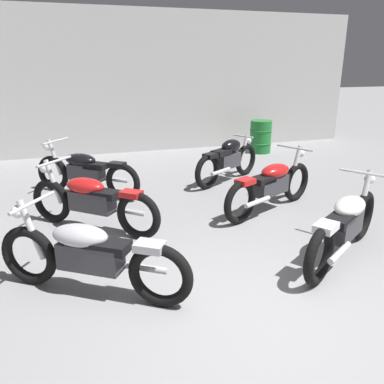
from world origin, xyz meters
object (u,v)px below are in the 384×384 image
Objects in this scene: motorcycle_left_row_1 at (91,200)px; motorcycle_left_row_0 at (89,255)px; motorcycle_left_row_2 at (86,171)px; motorcycle_right_row_2 at (228,159)px; motorcycle_right_row_1 at (271,184)px; oil_drum at (261,137)px; motorcycle_right_row_0 at (345,224)px.

motorcycle_left_row_0 is at bearing -94.44° from motorcycle_left_row_1.
motorcycle_right_row_2 is at bearing 0.92° from motorcycle_left_row_2.
motorcycle_right_row_1 is 1.75m from motorcycle_right_row_2.
oil_drum is (4.63, 2.28, -0.03)m from motorcycle_left_row_2.
oil_drum is (1.77, 5.69, -0.03)m from motorcycle_right_row_0.
motorcycle_left_row_2 is (0.00, 1.62, 0.00)m from motorcycle_left_row_1.
motorcycle_left_row_1 is (0.13, 1.68, 0.00)m from motorcycle_left_row_0.
motorcycle_right_row_2 is at bearing 91.48° from motorcycle_right_row_0.
motorcycle_left_row_0 is 2.20× the size of oil_drum.
motorcycle_right_row_1 is (2.79, -0.09, 0.00)m from motorcycle_left_row_1.
motorcycle_left_row_2 is at bearing 129.97° from motorcycle_right_row_0.
motorcycle_left_row_2 is 3.27m from motorcycle_right_row_1.
motorcycle_left_row_1 is 3.23m from motorcycle_right_row_2.
motorcycle_left_row_1 is 3.38m from motorcycle_right_row_0.
motorcycle_left_row_0 is 1.09× the size of motorcycle_left_row_1.
motorcycle_left_row_0 is at bearing -130.53° from oil_drum.
motorcycle_left_row_2 is at bearing -179.08° from motorcycle_right_row_2.
motorcycle_right_row_2 is at bearing 30.89° from motorcycle_left_row_1.
motorcycle_left_row_0 is at bearing -131.01° from motorcycle_right_row_2.
motorcycle_right_row_2 is at bearing 48.99° from motorcycle_left_row_0.
oil_drum is at bearing 40.03° from motorcycle_left_row_1.
motorcycle_right_row_1 is at bearing -89.35° from motorcycle_right_row_2.
motorcycle_left_row_2 is at bearing -153.83° from oil_drum.
motorcycle_left_row_1 is 0.98× the size of motorcycle_left_row_2.
motorcycle_left_row_2 is at bearing 87.69° from motorcycle_left_row_0.
oil_drum is at bearing 50.21° from motorcycle_right_row_2.
motorcycle_left_row_1 is at bearing -139.97° from oil_drum.
motorcycle_right_row_1 is (2.93, 1.59, 0.00)m from motorcycle_left_row_0.
motorcycle_right_row_1 reaches higher than oil_drum.
motorcycle_right_row_0 is (2.86, -1.80, 0.00)m from motorcycle_left_row_1.
motorcycle_left_row_0 and motorcycle_right_row_1 have the same top height.
motorcycle_left_row_0 is 3.00m from motorcycle_right_row_0.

